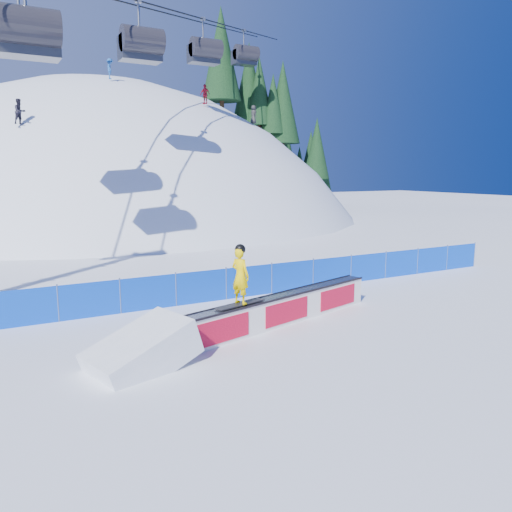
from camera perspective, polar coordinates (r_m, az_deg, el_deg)
ground at (r=17.07m, az=12.42°, el=-7.02°), size 160.00×160.00×0.00m
snow_hill at (r=59.89m, az=-16.26°, el=-13.10°), size 64.00×64.00×64.00m
treeline at (r=63.40m, az=2.85°, el=15.03°), size 20.33×12.11×20.13m
safety_fence at (r=20.42m, az=4.23°, el=-2.31°), size 22.05×0.05×1.30m
chairlift at (r=44.37m, az=-7.54°, el=25.40°), size 40.80×41.70×22.00m
rail_box at (r=16.01m, az=2.89°, el=-6.13°), size 7.99×2.74×0.98m
snow_ramp at (r=13.11m, az=-12.87°, el=-12.24°), size 3.02×2.32×1.66m
snowboarder at (r=14.48m, az=-1.81°, el=-2.20°), size 1.74×0.76×1.80m
distant_skiers at (r=43.79m, az=-12.44°, el=17.63°), size 20.82×8.25×6.26m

